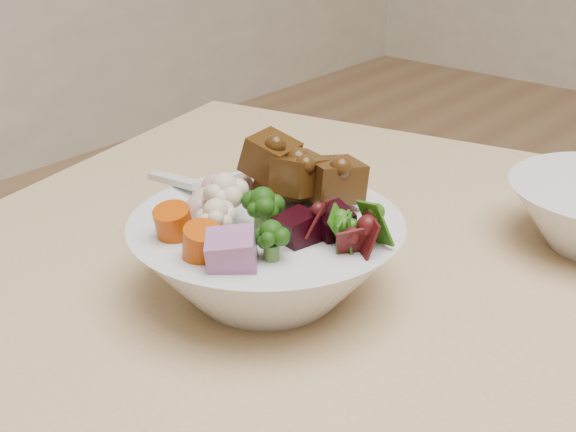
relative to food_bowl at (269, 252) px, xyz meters
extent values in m
cylinder|color=tan|center=(-0.29, 0.27, -0.40)|extent=(0.06, 0.06, 0.65)
sphere|color=black|center=(0.01, -0.01, 0.04)|extent=(0.03, 0.03, 0.03)
sphere|color=beige|center=(-0.02, -0.02, 0.04)|extent=(0.04, 0.04, 0.04)
cube|color=black|center=(0.05, 0.01, 0.03)|extent=(0.03, 0.03, 0.02)
cube|color=#93588B|center=(0.03, -0.06, 0.03)|extent=(0.04, 0.04, 0.03)
cylinder|color=#C54805|center=(-0.03, -0.06, 0.03)|extent=(0.03, 0.03, 0.03)
sphere|color=tan|center=(-0.06, -0.01, 0.03)|extent=(0.02, 0.02, 0.02)
ellipsoid|color=silver|center=(-0.06, 0.00, 0.02)|extent=(0.04, 0.03, 0.01)
cube|color=silver|center=(-0.10, 0.00, 0.03)|extent=(0.06, 0.02, 0.02)
camera|label=1|loc=(0.34, -0.38, 0.27)|focal=50.00mm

